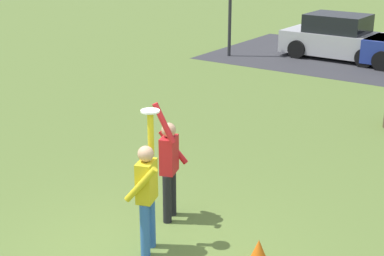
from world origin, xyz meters
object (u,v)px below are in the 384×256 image
(person_defender, at_px, (169,163))
(frisbee_disc, at_px, (150,111))
(person_catcher, at_px, (147,190))
(field_cone_orange, at_px, (259,250))
(parked_car_silver, at_px, (339,38))

(person_defender, xyz_separation_m, frisbee_disc, (0.26, -0.78, 1.11))
(person_catcher, relative_size, frisbee_disc, 7.70)
(field_cone_orange, bearing_deg, frisbee_disc, -162.34)
(person_defender, xyz_separation_m, field_cone_orange, (1.79, -0.29, -0.82))
(frisbee_disc, xyz_separation_m, parked_car_silver, (-2.56, 14.24, -1.37))
(frisbee_disc, distance_m, parked_car_silver, 14.53)
(person_catcher, distance_m, parked_car_silver, 14.69)
(person_defender, bearing_deg, parked_car_silver, 170.80)
(frisbee_disc, bearing_deg, person_defender, 108.87)
(parked_car_silver, distance_m, field_cone_orange, 14.36)
(frisbee_disc, xyz_separation_m, field_cone_orange, (1.53, 0.49, -1.93))
(person_catcher, height_order, parked_car_silver, person_catcher)
(person_catcher, xyz_separation_m, frisbee_disc, (-0.07, 0.21, 1.11))
(person_defender, distance_m, field_cone_orange, 1.99)
(parked_car_silver, relative_size, field_cone_orange, 12.95)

